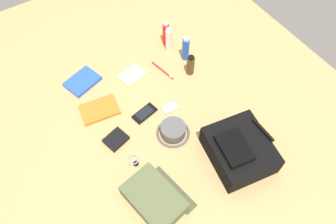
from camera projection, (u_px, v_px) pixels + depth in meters
name	position (u px, v px, depth m)	size (l,w,h in m)	color
ground_plane	(168.00, 117.00, 1.75)	(2.64, 2.02, 0.02)	tan
backpack	(239.00, 150.00, 1.55)	(0.35, 0.32, 0.15)	black
toiletry_pouch	(155.00, 198.00, 1.45)	(0.30, 0.27, 0.08)	#56603D
bucket_hat	(173.00, 131.00, 1.65)	(0.17, 0.17, 0.07)	#565656
sunscreen_spray	(166.00, 33.00, 1.97)	(0.04, 0.04, 0.16)	red
toothpaste_tube	(168.00, 40.00, 1.93)	(0.04, 0.04, 0.17)	white
deodorant_spray	(186.00, 49.00, 1.90)	(0.04, 0.04, 0.16)	blue
cologne_bottle	(191.00, 65.00, 1.85)	(0.05, 0.05, 0.13)	#473319
paperback_novel	(83.00, 82.00, 1.85)	(0.18, 0.21, 0.02)	blue
travel_guidebook	(99.00, 110.00, 1.75)	(0.16, 0.22, 0.02)	orange
cell_phone	(145.00, 113.00, 1.74)	(0.09, 0.15, 0.01)	black
media_player	(170.00, 108.00, 1.76)	(0.06, 0.09, 0.01)	#B7B7BC
wristwatch	(134.00, 160.00, 1.59)	(0.07, 0.06, 0.01)	#99999E
toothbrush	(164.00, 71.00, 1.90)	(0.18, 0.05, 0.02)	red
wallet	(116.00, 139.00, 1.65)	(0.09, 0.11, 0.02)	black
notepad	(132.00, 75.00, 1.88)	(0.11, 0.15, 0.02)	beige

